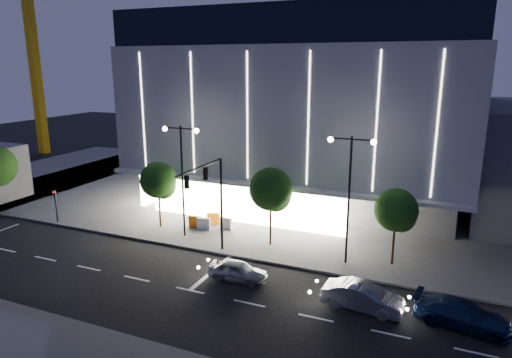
{
  "coord_description": "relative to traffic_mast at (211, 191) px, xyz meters",
  "views": [
    {
      "loc": [
        15.76,
        -23.39,
        13.57
      ],
      "look_at": [
        2.52,
        7.67,
        5.0
      ],
      "focal_mm": 32.0,
      "sensor_mm": 36.0,
      "label": 1
    }
  ],
  "objects": [
    {
      "name": "car_third",
      "position": [
        16.33,
        -2.6,
        -4.32
      ],
      "size": [
        5.13,
        2.64,
        1.42
      ],
      "primitive_type": "imported",
      "rotation": [
        0.0,
        0.0,
        1.44
      ],
      "color": "#132247",
      "rests_on": "ground"
    },
    {
      "name": "museum",
      "position": [
        1.98,
        18.97,
        4.25
      ],
      "size": [
        30.0,
        25.8,
        18.0
      ],
      "color": "#4C4C51",
      "rests_on": "ground"
    },
    {
      "name": "tree_mid",
      "position": [
        3.03,
        3.68,
        -0.69
      ],
      "size": [
        3.25,
        3.25,
        6.15
      ],
      "color": "black",
      "rests_on": "ground"
    },
    {
      "name": "barrier_c",
      "position": [
        -4.17,
        4.62,
        -4.38
      ],
      "size": [
        1.13,
        0.44,
        1.0
      ],
      "primitive_type": "cube",
      "rotation": [
        0.0,
        0.0,
        0.18
      ],
      "color": "orange",
      "rests_on": "sidewalk_museum"
    },
    {
      "name": "street_lamp_east",
      "position": [
        9.0,
        2.66,
        0.93
      ],
      "size": [
        3.16,
        0.36,
        9.0
      ],
      "color": "black",
      "rests_on": "ground"
    },
    {
      "name": "ped_signal_far",
      "position": [
        -16.0,
        1.16,
        -3.14
      ],
      "size": [
        0.22,
        0.24,
        3.0
      ],
      "color": "black",
      "rests_on": "ground"
    },
    {
      "name": "tree_right",
      "position": [
        12.03,
        3.68,
        -1.14
      ],
      "size": [
        2.91,
        2.91,
        5.51
      ],
      "color": "black",
      "rests_on": "ground"
    },
    {
      "name": "tower_crane",
      "position": [
        -41.92,
        24.66,
        15.48
      ],
      "size": [
        32.0,
        2.0,
        28.5
      ],
      "color": "gold",
      "rests_on": "ground"
    },
    {
      "name": "barrier_a",
      "position": [
        -3.15,
        5.91,
        -4.38
      ],
      "size": [
        1.12,
        0.58,
        1.0
      ],
      "primitive_type": "cube",
      "rotation": [
        0.0,
        0.0,
        0.32
      ],
      "color": "orange",
      "rests_on": "sidewalk_museum"
    },
    {
      "name": "car_lead",
      "position": [
        3.13,
        -2.44,
        -4.37
      ],
      "size": [
        3.9,
        1.67,
        1.31
      ],
      "primitive_type": "imported",
      "rotation": [
        0.0,
        0.0,
        1.6
      ],
      "color": "#9A9EA1",
      "rests_on": "ground"
    },
    {
      "name": "street_lamp_west",
      "position": [
        -4.0,
        2.66,
        0.93
      ],
      "size": [
        3.16,
        0.36,
        9.0
      ],
      "color": "black",
      "rests_on": "ground"
    },
    {
      "name": "car_second",
      "position": [
        11.16,
        -2.88,
        -4.28
      ],
      "size": [
        4.67,
        1.95,
        1.5
      ],
      "primitive_type": "imported",
      "rotation": [
        0.0,
        0.0,
        1.49
      ],
      "color": "#999BA0",
      "rests_on": "ground"
    },
    {
      "name": "ground",
      "position": [
        -1.0,
        -3.34,
        -5.03
      ],
      "size": [
        160.0,
        160.0,
        0.0
      ],
      "primitive_type": "plane",
      "color": "black",
      "rests_on": "ground"
    },
    {
      "name": "traffic_mast",
      "position": [
        0.0,
        0.0,
        0.0
      ],
      "size": [
        0.33,
        5.89,
        7.07
      ],
      "color": "black",
      "rests_on": "ground"
    },
    {
      "name": "tree_left",
      "position": [
        -6.97,
        3.68,
        -0.99
      ],
      "size": [
        3.02,
        3.02,
        5.72
      ],
      "color": "black",
      "rests_on": "ground"
    },
    {
      "name": "sidewalk_museum",
      "position": [
        4.0,
        20.66,
        -4.95
      ],
      "size": [
        70.0,
        40.0,
        0.15
      ],
      "primitive_type": "cube",
      "color": "#474747",
      "rests_on": "ground"
    },
    {
      "name": "barrier_b",
      "position": [
        -1.59,
        5.26,
        -4.38
      ],
      "size": [
        1.12,
        0.37,
        1.0
      ],
      "primitive_type": "cube",
      "rotation": [
        0.0,
        0.0,
        -0.11
      ],
      "color": "white",
      "rests_on": "sidewalk_museum"
    },
    {
      "name": "barrier_d",
      "position": [
        -3.31,
        4.48,
        -4.38
      ],
      "size": [
        1.13,
        0.5,
        1.0
      ],
      "primitive_type": "cube",
      "rotation": [
        0.0,
        0.0,
        0.24
      ],
      "color": "silver",
      "rests_on": "sidewalk_museum"
    }
  ]
}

